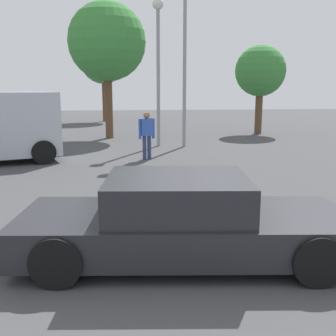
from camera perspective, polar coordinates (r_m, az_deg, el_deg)
ground_plane at (r=5.79m, az=1.47°, el=-12.56°), size 80.00×80.00×0.00m
sedan_foreground at (r=5.54m, az=2.06°, el=-7.62°), size 4.67×2.20×1.18m
dog at (r=8.31m, az=9.83°, el=-3.35°), size 0.35×0.59×0.42m
pedestrian at (r=13.37m, az=-3.07°, el=5.24°), size 0.55×0.35×1.59m
light_post_near at (r=16.49m, az=2.45°, el=20.44°), size 0.44×0.44×7.50m
light_post_mid at (r=16.58m, az=-1.42°, el=17.03°), size 0.44×0.44×5.83m
tree_back_left at (r=29.86m, az=-9.26°, el=14.96°), size 3.32×3.32×6.02m
tree_back_center at (r=19.55m, az=-8.74°, el=17.42°), size 3.62×3.62×6.32m
tree_far_right at (r=21.79m, az=13.10°, el=13.31°), size 2.62×2.62×4.57m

